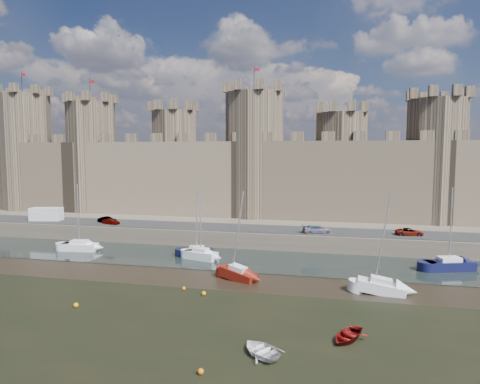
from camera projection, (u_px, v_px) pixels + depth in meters
The scene contains 23 objects.
ground at pixel (121, 327), 35.76m from camera, with size 160.00×160.00×0.00m, color black.
seaweed_patch at pixel (79, 361), 29.94m from camera, with size 70.00×34.00×0.01m, color black.
water_channel at pixel (206, 258), 59.06m from camera, with size 160.00×12.00×0.08m, color black.
quay at pixel (255, 213), 93.90m from camera, with size 160.00×60.00×2.50m, color #4C443A.
road at pixel (225, 227), 68.53m from camera, with size 160.00×7.00×0.10m, color black.
castle at pixel (240, 167), 81.41m from camera, with size 108.50×11.00×29.00m.
car_0 at pixel (111, 221), 71.29m from camera, with size 1.25×3.12×1.06m, color gray.
car_1 at pixel (107, 220), 72.80m from camera, with size 1.16×3.33×1.10m, color gray.
car_2 at pixel (317, 229), 63.64m from camera, with size 1.76×4.33×1.26m, color gray.
car_3 at pixel (410, 232), 61.84m from camera, with size 1.80×3.91×1.09m, color gray.
van at pixel (46, 214), 75.08m from camera, with size 5.34×2.14×2.33m, color silver.
sailboat_0 at pixel (79, 246), 63.09m from camera, with size 5.41×2.52×9.81m.
sailboat_1 at pixel (197, 251), 59.82m from camera, with size 4.67×2.39×8.94m.
sailboat_2 at pixel (201, 254), 57.93m from camera, with size 4.91×3.01×9.92m.
sailboat_3 at pixel (449, 264), 52.74m from camera, with size 6.26×4.00×10.25m.
sailboat_4 at pixel (238, 273), 48.92m from camera, with size 4.72×3.34×10.29m.
sailboat_5 at pixel (381, 286), 44.18m from camera, with size 4.99×2.28×10.46m.
dinghy_2 at pixel (261, 350), 30.78m from camera, with size 2.52×0.73×3.54m, color silver.
dinghy_4 at pixel (347, 337), 33.13m from camera, with size 2.37×0.69×3.32m, color #690C0B.
buoy_0 at pixel (76, 305), 40.20m from camera, with size 0.47×0.47×0.47m, color orange.
buoy_1 at pixel (184, 288), 45.28m from camera, with size 0.38×0.38×0.38m, color orange.
buoy_2 at pixel (201, 371), 28.12m from camera, with size 0.43×0.43×0.43m, color #CF6409.
buoy_3 at pixel (204, 293), 43.59m from camera, with size 0.45×0.45×0.45m, color orange.
Camera 1 is at (17.38, -31.48, 14.62)m, focal length 32.00 mm.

